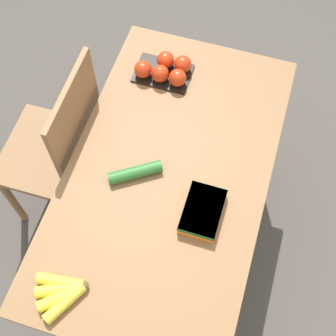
{
  "coord_description": "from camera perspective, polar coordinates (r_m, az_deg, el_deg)",
  "views": [
    {
      "loc": [
        -0.74,
        -0.23,
        2.26
      ],
      "look_at": [
        0.0,
        0.0,
        0.8
      ],
      "focal_mm": 50.0,
      "sensor_mm": 36.0,
      "label": 1
    }
  ],
  "objects": [
    {
      "name": "ground_plane",
      "position": [
        2.39,
        0.0,
        -9.07
      ],
      "size": [
        12.0,
        12.0,
        0.0
      ],
      "primitive_type": "plane",
      "color": "#4C4742"
    },
    {
      "name": "dining_table",
      "position": [
        1.79,
        0.0,
        -2.32
      ],
      "size": [
        1.27,
        0.71,
        0.77
      ],
      "color": "olive",
      "rests_on": "ground_plane"
    },
    {
      "name": "chair",
      "position": [
        2.07,
        -12.81,
        2.05
      ],
      "size": [
        0.43,
        0.41,
        0.99
      ],
      "rotation": [
        0.0,
        0.0,
        3.16
      ],
      "color": "#8E6642",
      "rests_on": "ground_plane"
    },
    {
      "name": "banana_bunch",
      "position": [
        1.54,
        -12.77,
        -14.55
      ],
      "size": [
        0.16,
        0.17,
        0.04
      ],
      "color": "brown",
      "rests_on": "dining_table"
    },
    {
      "name": "tomato_pack",
      "position": [
        1.89,
        -0.33,
        11.9
      ],
      "size": [
        0.15,
        0.22,
        0.08
      ],
      "color": "black",
      "rests_on": "dining_table"
    },
    {
      "name": "carrot_bag",
      "position": [
        1.59,
        4.25,
        -5.27
      ],
      "size": [
        0.19,
        0.13,
        0.04
      ],
      "color": "orange",
      "rests_on": "dining_table"
    },
    {
      "name": "cucumber_near",
      "position": [
        1.65,
        -4.0,
        -0.53
      ],
      "size": [
        0.14,
        0.18,
        0.04
      ],
      "color": "#2D702D",
      "rests_on": "dining_table"
    }
  ]
}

